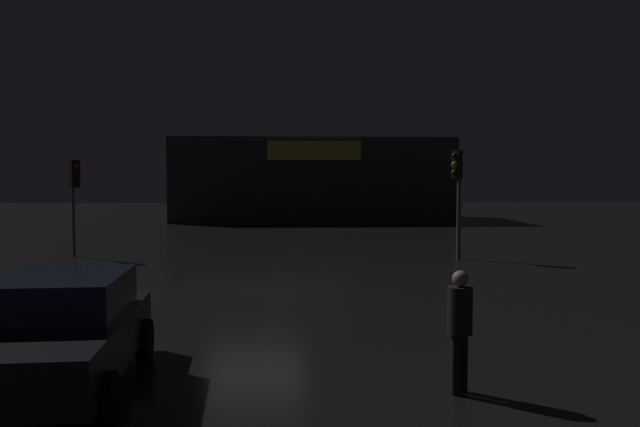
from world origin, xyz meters
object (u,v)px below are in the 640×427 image
store_building (312,180)px  traffic_signal_cross_left (458,184)px  traffic_signal_main (74,184)px  car_near (60,331)px  pedestrian (460,322)px

store_building → traffic_signal_cross_left: size_ratio=4.80×
traffic_signal_main → car_near: size_ratio=0.81×
pedestrian → store_building: bearing=91.1°
traffic_signal_main → traffic_signal_cross_left: 14.06m
traffic_signal_cross_left → pedestrian: (-3.74, -14.58, -1.75)m
car_near → pedestrian: size_ratio=2.65×
traffic_signal_main → car_near: bearing=-72.8°
store_building → car_near: store_building is taller
traffic_signal_main → pedestrian: traffic_signal_main is taller
store_building → car_near: bearing=-97.3°
car_near → store_building: bearing=82.7°
traffic_signal_cross_left → car_near: (-9.24, -14.15, -1.92)m
traffic_signal_main → pedestrian: 18.94m
store_building → pedestrian: size_ratio=11.16×
traffic_signal_main → pedestrian: size_ratio=2.13×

